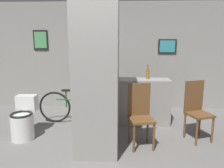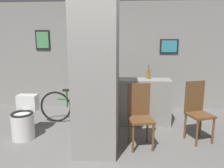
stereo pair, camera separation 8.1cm
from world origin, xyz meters
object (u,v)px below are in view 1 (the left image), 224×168
at_px(chair_near_pillar, 140,113).
at_px(bicycle, 78,107).
at_px(toilet, 23,121).
at_px(bottle_tall, 148,74).
at_px(chair_by_doorway, 197,108).

distance_m(chair_near_pillar, bicycle, 1.53).
height_order(toilet, chair_near_pillar, chair_near_pillar).
bearing_deg(toilet, chair_near_pillar, -4.56).
height_order(chair_near_pillar, bottle_tall, bottle_tall).
xyz_separation_m(toilet, chair_by_doorway, (3.00, 0.12, 0.24)).
xyz_separation_m(chair_by_doorway, bicycle, (-2.19, 0.65, -0.21)).
relative_size(chair_near_pillar, chair_by_doorway, 1.00).
bearing_deg(bicycle, bottle_tall, 3.78).
xyz_separation_m(chair_near_pillar, bicycle, (-1.20, 0.93, -0.21)).
relative_size(toilet, bottle_tall, 2.51).
bearing_deg(chair_by_doorway, bottle_tall, 115.17).
bearing_deg(bottle_tall, toilet, -158.99).
height_order(chair_near_pillar, bicycle, chair_near_pillar).
height_order(bicycle, bottle_tall, bottle_tall).
relative_size(toilet, chair_by_doorway, 0.71).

